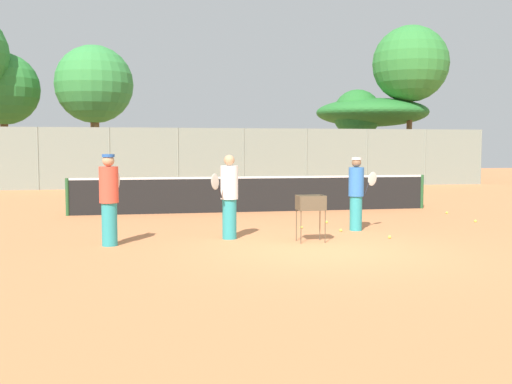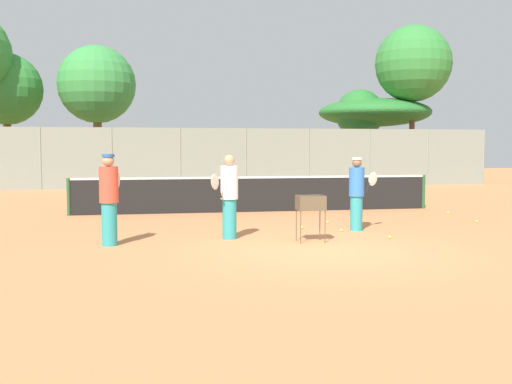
% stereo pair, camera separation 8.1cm
% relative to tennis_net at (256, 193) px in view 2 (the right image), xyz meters
% --- Properties ---
extents(ground_plane, '(80.00, 80.00, 0.00)m').
position_rel_tennis_net_xyz_m(ground_plane, '(0.00, -6.96, -0.56)').
color(ground_plane, '#D37F4C').
extents(tennis_net, '(10.96, 0.10, 1.07)m').
position_rel_tennis_net_xyz_m(tennis_net, '(0.00, 0.00, 0.00)').
color(tennis_net, '#26592D').
rests_on(tennis_net, ground_plane).
extents(back_fence, '(28.62, 0.08, 2.87)m').
position_rel_tennis_net_xyz_m(back_fence, '(-0.00, 11.04, 0.88)').
color(back_fence, gray).
rests_on(back_fence, ground_plane).
extents(tree_0, '(6.58, 6.58, 4.81)m').
position_rel_tennis_net_xyz_m(tree_0, '(10.17, 16.00, 3.41)').
color(tree_0, brown).
rests_on(tree_0, ground_plane).
extents(tree_1, '(4.24, 4.24, 8.73)m').
position_rel_tennis_net_xyz_m(tree_1, '(11.61, 14.02, 6.03)').
color(tree_1, brown).
rests_on(tree_1, ground_plane).
extents(tree_2, '(2.78, 2.78, 5.27)m').
position_rel_tennis_net_xyz_m(tree_2, '(8.99, 15.32, 3.29)').
color(tree_2, brown).
rests_on(tree_2, ground_plane).
extents(tree_4, '(4.10, 4.10, 7.33)m').
position_rel_tennis_net_xyz_m(tree_4, '(-5.68, 15.43, 4.68)').
color(tree_4, brown).
rests_on(tree_4, ground_plane).
extents(tree_5, '(3.76, 3.76, 6.89)m').
position_rel_tennis_net_xyz_m(tree_5, '(-10.35, 16.03, 4.41)').
color(tree_5, brown).
rests_on(tree_5, ground_plane).
extents(player_white_outfit, '(0.85, 0.49, 1.71)m').
position_rel_tennis_net_xyz_m(player_white_outfit, '(1.55, -4.44, 0.33)').
color(player_white_outfit, teal).
rests_on(player_white_outfit, ground_plane).
extents(player_red_cap, '(0.41, 0.91, 1.81)m').
position_rel_tennis_net_xyz_m(player_red_cap, '(-4.00, -5.56, 0.38)').
color(player_red_cap, teal).
rests_on(player_red_cap, ground_plane).
extents(player_yellow_shirt, '(0.68, 0.76, 1.79)m').
position_rel_tennis_net_xyz_m(player_yellow_shirt, '(-1.55, -5.15, 0.36)').
color(player_yellow_shirt, teal).
rests_on(player_yellow_shirt, ground_plane).
extents(ball_cart, '(0.56, 0.41, 0.96)m').
position_rel_tennis_net_xyz_m(ball_cart, '(0.04, -5.87, 0.17)').
color(ball_cart, brown).
rests_on(ball_cart, ground_plane).
extents(tennis_ball_0, '(0.07, 0.07, 0.07)m').
position_rel_tennis_net_xyz_m(tennis_ball_0, '(0.38, -3.88, -0.53)').
color(tennis_ball_0, '#D1E54C').
rests_on(tennis_ball_0, ground_plane).
extents(tennis_ball_1, '(0.07, 0.07, 0.07)m').
position_rel_tennis_net_xyz_m(tennis_ball_1, '(5.14, -3.58, -0.53)').
color(tennis_ball_1, '#D1E54C').
rests_on(tennis_ball_1, ground_plane).
extents(tennis_ball_2, '(0.07, 0.07, 0.07)m').
position_rel_tennis_net_xyz_m(tennis_ball_2, '(1.82, -5.75, -0.53)').
color(tennis_ball_2, '#D1E54C').
rests_on(tennis_ball_2, ground_plane).
extents(tennis_ball_3, '(0.07, 0.07, 0.07)m').
position_rel_tennis_net_xyz_m(tennis_ball_3, '(1.29, -3.03, -0.53)').
color(tennis_ball_3, '#D1E54C').
rests_on(tennis_ball_3, ground_plane).
extents(tennis_ball_4, '(0.07, 0.07, 0.07)m').
position_rel_tennis_net_xyz_m(tennis_ball_4, '(1.14, -4.55, -0.53)').
color(tennis_ball_4, '#D1E54C').
rests_on(tennis_ball_4, ground_plane).
extents(tennis_ball_5, '(0.07, 0.07, 0.07)m').
position_rel_tennis_net_xyz_m(tennis_ball_5, '(5.42, -1.62, -0.53)').
color(tennis_ball_5, '#D1E54C').
rests_on(tennis_ball_5, ground_plane).
extents(parked_car, '(4.20, 1.70, 1.60)m').
position_rel_tennis_net_xyz_m(parked_car, '(5.30, 13.21, 0.10)').
color(parked_car, white).
rests_on(parked_car, ground_plane).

